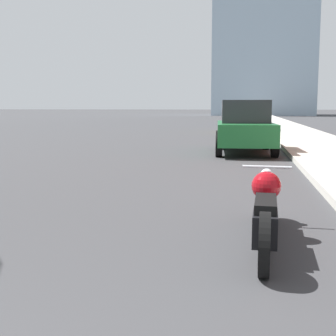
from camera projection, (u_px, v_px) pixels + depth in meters
sidewalk at (277, 123)px, 39.06m from camera, size 2.90×240.00×0.15m
motorcycle at (266, 210)px, 5.19m from camera, size 0.62×2.63×0.77m
parked_car_green at (245, 127)px, 15.14m from camera, size 2.03×4.26×1.70m
parked_car_yellow at (247, 117)px, 27.12m from camera, size 2.15×4.40×1.81m
parked_car_blue at (245, 113)px, 38.37m from camera, size 1.84×3.85×1.87m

